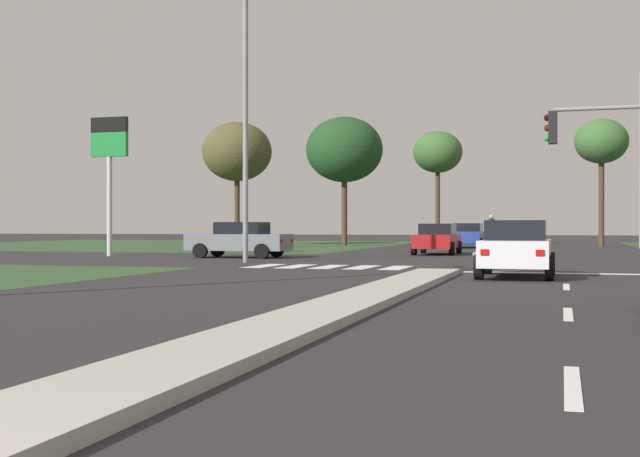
{
  "coord_description": "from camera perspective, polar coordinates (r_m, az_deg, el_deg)",
  "views": [
    {
      "loc": [
        3.42,
        -1.86,
        1.36
      ],
      "look_at": [
        -6.67,
        32.47,
        1.27
      ],
      "focal_mm": 46.45,
      "sensor_mm": 36.0,
      "label": 1
    }
  ],
  "objects": [
    {
      "name": "crosswalk_bar_third",
      "position": [
        27.73,
        0.63,
        -2.65
      ],
      "size": [
        0.7,
        2.8,
        0.01
      ],
      "primitive_type": "cube",
      "color": "silver",
      "rests_on": "ground"
    },
    {
      "name": "stop_bar_near",
      "position": [
        24.9,
        17.25,
        -2.98
      ],
      "size": [
        6.4,
        0.5,
        0.01
      ],
      "primitive_type": "cube",
      "color": "silver",
      "rests_on": "ground"
    },
    {
      "name": "treeline_fourth",
      "position": [
        58.04,
        18.82,
        5.63
      ],
      "size": [
        3.48,
        3.48,
        8.48
      ],
      "color": "#423323",
      "rests_on": "ground"
    },
    {
      "name": "treeline_third",
      "position": [
        61.11,
        8.11,
        5.18
      ],
      "size": [
        3.58,
        3.58,
        8.31
      ],
      "color": "#423323",
      "rests_on": "ground"
    },
    {
      "name": "treeline_second",
      "position": [
        58.95,
        1.69,
        5.43
      ],
      "size": [
        5.46,
        5.46,
        9.14
      ],
      "color": "#423323",
      "rests_on": "ground"
    },
    {
      "name": "car_blue_fifth",
      "position": [
        53.56,
        10.18,
        -0.46
      ],
      "size": [
        2.09,
        4.63,
        1.56
      ],
      "rotation": [
        0.0,
        0.0,
        3.14
      ],
      "color": "navy",
      "rests_on": "ground"
    },
    {
      "name": "crosswalk_bar_fifth",
      "position": [
        27.2,
        5.3,
        -2.71
      ],
      "size": [
        0.7,
        2.8,
        0.01
      ],
      "primitive_type": "cube",
      "color": "silver",
      "rests_on": "ground"
    },
    {
      "name": "grass_verge_far_left",
      "position": [
        63.36,
        -10.79,
        -1.08
      ],
      "size": [
        35.0,
        35.0,
        0.01
      ],
      "primitive_type": "cube",
      "color": "#2D4C28",
      "rests_on": "ground"
    },
    {
      "name": "lane_dash_near",
      "position": [
        7.45,
        17.01,
        -10.34
      ],
      "size": [
        0.14,
        2.0,
        0.01
      ],
      "primitive_type": "cube",
      "color": "silver",
      "rests_on": "ground"
    },
    {
      "name": "median_island_far",
      "position": [
        56.98,
        12.93,
        -1.15
      ],
      "size": [
        1.2,
        36.0,
        0.14
      ],
      "primitive_type": "cube",
      "color": "gray",
      "rests_on": "ground"
    },
    {
      "name": "lane_dash_second",
      "position": [
        13.39,
        16.72,
        -5.67
      ],
      "size": [
        0.14,
        2.0,
        0.01
      ],
      "primitive_type": "cube",
      "color": "silver",
      "rests_on": "ground"
    },
    {
      "name": "median_island_near",
      "position": [
        13.37,
        1.49,
        -5.39
      ],
      "size": [
        1.2,
        22.0,
        0.14
      ],
      "primitive_type": "cube",
      "color": "#ADA89E",
      "rests_on": "ground"
    },
    {
      "name": "car_red_sixth",
      "position": [
        40.55,
        8.08,
        -0.69
      ],
      "size": [
        2.01,
        4.38,
        1.49
      ],
      "rotation": [
        0.0,
        0.0,
        3.14
      ],
      "color": "#A31919",
      "rests_on": "ground"
    },
    {
      "name": "crosswalk_bar_second",
      "position": [
        28.07,
        -1.64,
        -2.62
      ],
      "size": [
        0.7,
        2.8,
        0.01
      ],
      "primitive_type": "cube",
      "color": "silver",
      "rests_on": "ground"
    },
    {
      "name": "ground_plane",
      "position": [
        32.07,
        10.25,
        -2.29
      ],
      "size": [
        200.0,
        200.0,
        0.0
      ],
      "primitive_type": "plane",
      "color": "#282628"
    },
    {
      "name": "pedestrian_at_median",
      "position": [
        45.28,
        11.73,
        0.04
      ],
      "size": [
        0.34,
        0.34,
        1.86
      ],
      "rotation": [
        0.0,
        0.0,
        2.29
      ],
      "color": "#232833",
      "rests_on": "median_island_far"
    },
    {
      "name": "treeline_near",
      "position": [
        60.63,
        -5.73,
        5.26
      ],
      "size": [
        5.05,
        5.05,
        8.95
      ],
      "color": "#423323",
      "rests_on": "ground"
    },
    {
      "name": "car_grey_near",
      "position": [
        36.05,
        -5.56,
        -0.76
      ],
      "size": [
        4.43,
        2.07,
        1.55
      ],
      "rotation": [
        0.0,
        0.0,
        1.57
      ],
      "color": "slate",
      "rests_on": "ground"
    },
    {
      "name": "crosswalk_bar_near",
      "position": [
        28.44,
        -3.84,
        -2.58
      ],
      "size": [
        0.7,
        2.8,
        0.01
      ],
      "primitive_type": "cube",
      "color": "silver",
      "rests_on": "ground"
    },
    {
      "name": "crosswalk_bar_fourth",
      "position": [
        27.44,
        2.94,
        -2.68
      ],
      "size": [
        0.7,
        2.8,
        0.01
      ],
      "primitive_type": "cube",
      "color": "silver",
      "rests_on": "ground"
    },
    {
      "name": "car_white_third",
      "position": [
        22.71,
        13.38,
        -1.33
      ],
      "size": [
        1.96,
        4.18,
        1.52
      ],
      "color": "silver",
      "rests_on": "ground"
    },
    {
      "name": "lane_dash_third",
      "position": [
        19.37,
        16.61,
        -3.87
      ],
      "size": [
        0.14,
        2.0,
        0.01
      ],
      "primitive_type": "cube",
      "color": "silver",
      "rests_on": "ground"
    },
    {
      "name": "street_lamp_second",
      "position": [
        31.33,
        -5.17,
        8.21
      ],
      "size": [
        1.04,
        2.08,
        10.41
      ],
      "color": "gray",
      "rests_on": "ground"
    },
    {
      "name": "fuel_price_totem",
      "position": [
        39.16,
        -14.3,
        4.96
      ],
      "size": [
        1.8,
        0.24,
        6.35
      ],
      "color": "silver",
      "rests_on": "ground"
    }
  ]
}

